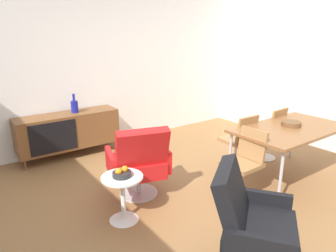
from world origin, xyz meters
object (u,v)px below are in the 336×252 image
dining_table (290,130)px  dining_chair_back_right (270,131)px  armchair_black_shell (252,224)px  side_table_round (123,193)px  fruit_bowl (122,173)px  lounge_chair_red (139,162)px  sideboard (69,130)px  dining_chair_back_left (240,140)px  vase_cobalt (74,106)px  dining_chair_near_window (245,161)px  wooden_bowl_on_table (291,124)px

dining_table → dining_chair_back_right: (0.35, 0.56, -0.23)m
armchair_black_shell → side_table_round: bearing=111.4°
dining_table → fruit_bowl: size_ratio=8.00×
dining_chair_back_right → lounge_chair_red: bearing=175.2°
sideboard → lounge_chair_red: bearing=-81.7°
dining_chair_back_left → vase_cobalt: bearing=130.5°
dining_chair_back_left → armchair_black_shell: bearing=-135.8°
dining_chair_near_window → fruit_bowl: 1.50m
dining_table → side_table_round: dining_table is taller
side_table_round → vase_cobalt: bearing=82.8°
vase_cobalt → armchair_black_shell: 3.45m
sideboard → dining_chair_back_left: 2.71m
vase_cobalt → armchair_black_shell: vase_cobalt is taller
vase_cobalt → dining_chair_near_window: vase_cobalt is taller
dining_chair_back_left → armchair_black_shell: (-1.47, -1.43, -0.00)m
lounge_chair_red → armchair_black_shell: 1.62m
side_table_round → lounge_chair_red: bearing=39.7°
dining_table → lounge_chair_red: lounge_chair_red is taller
dining_chair_near_window → fruit_bowl: size_ratio=4.28×
sideboard → lounge_chair_red: size_ratio=1.69×
dining_chair_back_right → armchair_black_shell: armchair_black_shell is taller
dining_chair_near_window → lounge_chair_red: lounge_chair_red is taller
lounge_chair_red → dining_chair_near_window: bearing=-35.9°
dining_chair_back_right → armchair_black_shell: bearing=-146.7°
vase_cobalt → dining_chair_back_right: bearing=-39.6°
dining_chair_near_window → lounge_chair_red: size_ratio=0.90×
sideboard → wooden_bowl_on_table: (2.25, -2.52, 0.33)m
armchair_black_shell → side_table_round: size_ratio=1.82×
dining_chair_back_left → wooden_bowl_on_table: bearing=-51.8°
armchair_black_shell → fruit_bowl: (-0.51, 1.29, 0.09)m
wooden_bowl_on_table → dining_chair_back_left: bearing=128.2°
lounge_chair_red → vase_cobalt: bearing=94.1°
lounge_chair_red → armchair_black_shell: same height
vase_cobalt → side_table_round: 2.21m
dining_table → dining_chair_back_right: bearing=57.7°
dining_chair_back_left → side_table_round: (-1.97, -0.14, -0.15)m
dining_chair_near_window → dining_chair_back_left: bearing=46.0°
lounge_chair_red → fruit_bowl: (-0.40, -0.33, 0.09)m
side_table_round → sideboard: bearing=86.4°
dining_table → dining_chair_near_window: (-0.89, 0.00, -0.23)m
dining_chair_back_right → dining_chair_near_window: same height
wooden_bowl_on_table → vase_cobalt: bearing=130.0°
wooden_bowl_on_table → dining_chair_near_window: 1.00m
sideboard → side_table_round: 2.14m
dining_chair_back_right → lounge_chair_red: lounge_chair_red is taller
dining_table → side_table_round: bearing=169.8°
wooden_bowl_on_table → fruit_bowl: wooden_bowl_on_table is taller
vase_cobalt → dining_table: 3.28m
dining_chair_back_right → dining_chair_near_window: (-1.24, -0.56, 0.00)m
dining_table → dining_chair_back_left: size_ratio=1.87×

